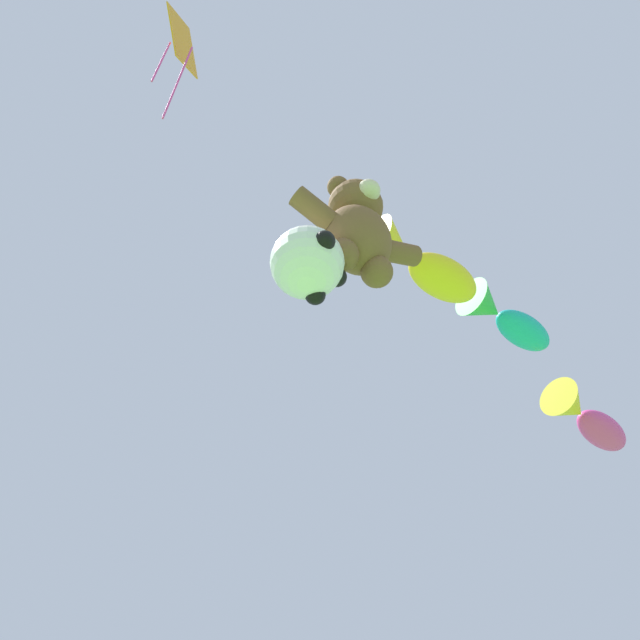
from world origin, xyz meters
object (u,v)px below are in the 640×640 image
(fish_kite_goldfin, at_px, (418,264))
(fish_kite_magenta, at_px, (586,418))
(soccer_ball_kite, at_px, (308,263))
(fish_kite_teal, at_px, (504,318))
(diamond_kite, at_px, (181,46))
(teddy_bear_kite, at_px, (357,229))

(fish_kite_goldfin, xyz_separation_m, fish_kite_magenta, (5.35, 1.39, -0.12))
(soccer_ball_kite, distance_m, fish_kite_teal, 6.33)
(fish_kite_teal, bearing_deg, fish_kite_magenta, 19.04)
(soccer_ball_kite, distance_m, fish_kite_magenta, 9.01)
(fish_kite_goldfin, relative_size, diamond_kite, 0.71)
(soccer_ball_kite, relative_size, fish_kite_teal, 0.47)
(teddy_bear_kite, bearing_deg, fish_kite_teal, 18.12)
(soccer_ball_kite, distance_m, diamond_kite, 4.79)
(teddy_bear_kite, height_order, fish_kite_teal, fish_kite_teal)
(fish_kite_teal, distance_m, fish_kite_magenta, 3.21)
(fish_kite_magenta, bearing_deg, fish_kite_goldfin, -165.45)
(fish_kite_teal, bearing_deg, fish_kite_goldfin, -171.46)
(fish_kite_goldfin, distance_m, diamond_kite, 5.37)
(teddy_bear_kite, distance_m, soccer_ball_kite, 1.39)
(teddy_bear_kite, height_order, soccer_ball_kite, teddy_bear_kite)
(fish_kite_magenta, xyz_separation_m, diamond_kite, (-10.54, -2.40, 1.09))
(teddy_bear_kite, distance_m, fish_kite_goldfin, 3.07)
(teddy_bear_kite, height_order, fish_kite_goldfin, fish_kite_goldfin)
(teddy_bear_kite, relative_size, diamond_kite, 0.66)
(soccer_ball_kite, relative_size, diamond_kite, 0.32)
(fish_kite_goldfin, height_order, fish_kite_magenta, fish_kite_goldfin)
(soccer_ball_kite, bearing_deg, fish_kite_teal, 14.46)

